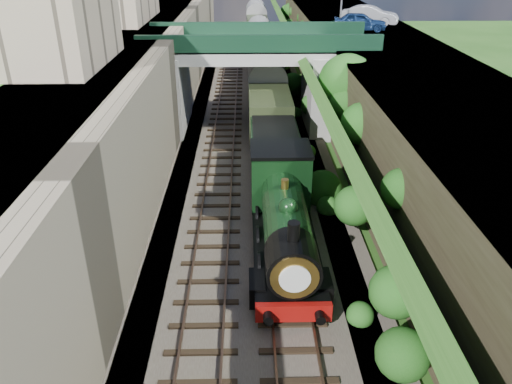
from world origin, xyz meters
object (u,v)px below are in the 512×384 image
tree (348,85)px  road_bridge (264,74)px  car_silver (369,15)px  tender (275,158)px  car_blue (360,21)px  locomotive (284,219)px

tree → road_bridge: bearing=132.1°
tree → car_silver: size_ratio=1.39×
tender → car_silver: bearing=63.8°
car_blue → locomotive: size_ratio=0.41×
car_blue → car_silver: size_ratio=0.87×
road_bridge → car_blue: bearing=33.3°
tender → road_bridge: bearing=91.5°
tender → car_blue: bearing=63.5°
car_blue → road_bridge: bearing=131.9°
car_silver → road_bridge: bearing=151.4°
tree → car_silver: car_silver is taller
road_bridge → tender: bearing=-88.5°
road_bridge → tender: road_bridge is taller
locomotive → tender: 7.37m
car_silver → locomotive: 27.37m
tree → locomotive: size_ratio=0.65×
road_bridge → car_silver: car_silver is taller
road_bridge → car_blue: 9.65m
road_bridge → locomotive: (0.26, -17.22, -2.18)m
road_bridge → tree: size_ratio=2.42×
car_silver → locomotive: car_silver is taller
road_bridge → locomotive: 17.36m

